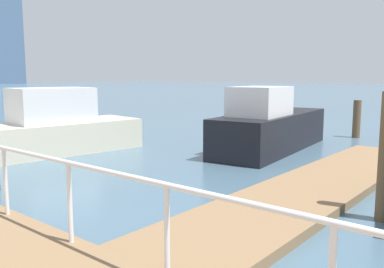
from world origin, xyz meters
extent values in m
plane|color=slate|center=(0.00, 20.00, 0.00)|extent=(300.00, 300.00, 0.00)
cube|color=#93704C|center=(2.42, 11.63, 0.09)|extent=(11.83, 2.00, 0.18)
cylinder|color=white|center=(-3.15, 10.87, 0.93)|extent=(0.06, 0.06, 1.05)
cylinder|color=white|center=(-3.15, 12.57, 0.93)|extent=(0.06, 0.06, 1.05)
cylinder|color=white|center=(-3.15, 14.26, 0.93)|extent=(0.06, 0.06, 1.05)
cylinder|color=brown|center=(11.39, 13.65, 0.78)|extent=(0.31, 0.31, 1.57)
cube|color=beige|center=(1.10, 20.38, 0.51)|extent=(6.64, 2.99, 1.02)
cube|color=white|center=(1.42, 20.33, 1.59)|extent=(2.67, 2.03, 1.14)
cube|color=black|center=(6.60, 14.98, 0.64)|extent=(6.37, 2.52, 1.27)
cube|color=white|center=(5.53, 14.86, 1.74)|extent=(2.31, 1.70, 0.94)
cube|color=slate|center=(66.95, 156.62, 23.70)|extent=(12.45, 9.39, 47.41)
camera|label=1|loc=(-6.06, 8.14, 2.52)|focal=38.40mm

